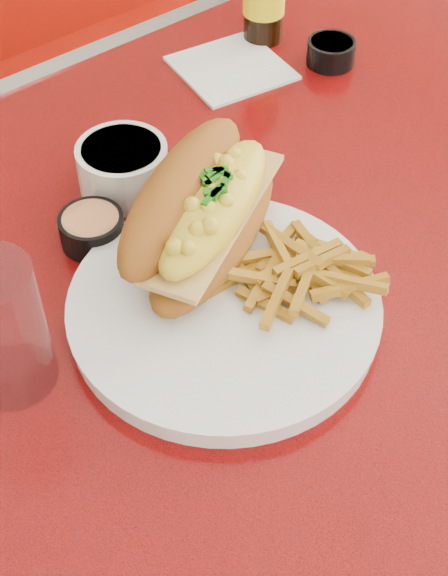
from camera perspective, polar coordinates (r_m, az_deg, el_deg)
ground at (r=1.52m, az=3.43°, el=-15.89°), size 8.00×8.00×0.00m
diner_table at (r=1.01m, az=4.96°, el=-0.34°), size 1.23×0.83×0.77m
booth_bench_far at (r=1.74m, az=-14.39°, el=7.91°), size 1.20×0.51×0.90m
dinner_plate at (r=0.76m, az=0.00°, el=-1.42°), size 0.39×0.39×0.02m
mac_hoagie at (r=0.78m, az=-1.50°, el=5.56°), size 0.27×0.22×0.11m
fries_pile at (r=0.76m, az=5.21°, el=1.19°), size 0.14×0.13×0.04m
fork at (r=0.80m, az=3.03°, el=2.45°), size 0.02×0.14×0.00m
gravy_ramekin at (r=0.89m, az=-7.19°, el=8.56°), size 0.11×0.11×0.06m
sauce_cup_left at (r=0.84m, az=-9.37°, el=4.21°), size 0.08×0.08×0.03m
sauce_cup_right at (r=1.11m, az=7.62°, el=16.36°), size 0.08×0.08×0.03m
water_tumbler at (r=0.70m, az=-15.58°, el=-2.82°), size 0.10×0.10×0.13m
paper_napkin at (r=1.10m, az=0.52°, el=15.38°), size 0.15×0.15×0.00m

